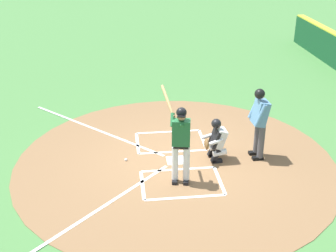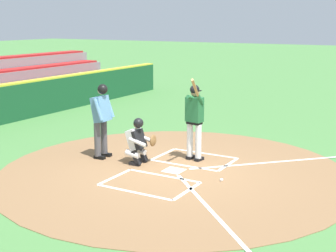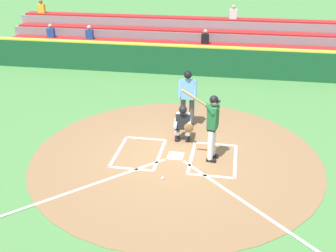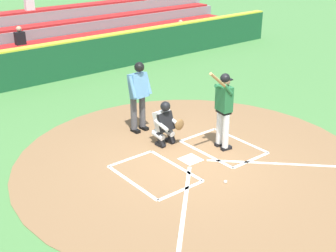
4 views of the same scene
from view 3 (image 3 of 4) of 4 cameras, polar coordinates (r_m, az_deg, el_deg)
name	(u,v)px [view 3 (image 3 of 4)]	position (r m, az deg, el deg)	size (l,w,h in m)	color
ground_plane	(176,156)	(11.46, 1.06, -4.22)	(120.00, 120.00, 0.00)	#4C8442
dirt_circle	(176,156)	(11.46, 1.06, -4.20)	(8.00, 8.00, 0.01)	olive
home_plate_and_chalk	(170,172)	(10.70, 0.33, -6.41)	(7.93, 4.91, 0.01)	white
batter	(212,123)	(10.86, 6.19, 0.39)	(1.02, 0.59, 2.13)	white
catcher	(183,123)	(12.08, 2.12, 0.49)	(0.61, 0.61, 1.13)	black
plate_umpire	(188,95)	(12.87, 2.74, 4.40)	(0.59, 0.43, 1.86)	#4C4C51
baseball	(163,178)	(10.40, -0.75, -7.26)	(0.07, 0.07, 0.07)	white
backstop_wall	(202,61)	(18.15, 4.78, 9.04)	(22.00, 0.36, 1.31)	#19512D
bleacher_stand	(207,45)	(20.74, 5.49, 11.17)	(20.00, 3.40, 2.55)	gray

